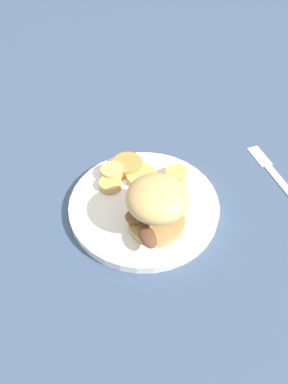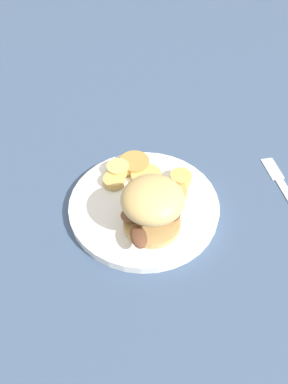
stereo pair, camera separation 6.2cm
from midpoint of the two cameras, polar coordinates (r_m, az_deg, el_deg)
ground_plane at (r=0.65m, az=2.72°, el=-2.68°), size 4.00×4.00×0.00m
dinner_plate at (r=0.64m, az=2.75°, el=-2.12°), size 0.26×0.26×0.02m
sandwich at (r=0.57m, az=4.36°, el=-2.28°), size 0.12×0.10×0.09m
potato_round_0 at (r=0.69m, az=1.09°, el=4.23°), size 0.06×0.06×0.02m
potato_round_1 at (r=0.68m, az=-1.40°, el=3.41°), size 0.04×0.04×0.02m
potato_round_2 at (r=0.66m, az=-1.95°, el=1.62°), size 0.04×0.04×0.01m
potato_round_3 at (r=0.67m, az=2.99°, el=2.29°), size 0.06×0.06×0.01m
potato_round_4 at (r=0.65m, az=7.25°, el=-0.09°), size 0.05×0.05×0.01m
potato_round_5 at (r=0.67m, az=8.24°, el=1.96°), size 0.04×0.04×0.02m
fork at (r=0.73m, az=23.06°, el=0.16°), size 0.17×0.09×0.00m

